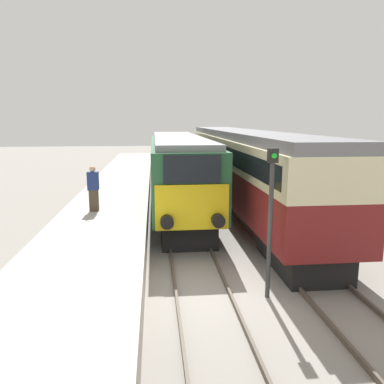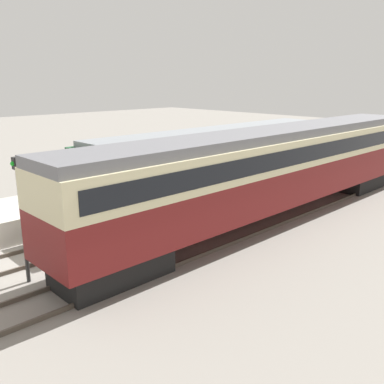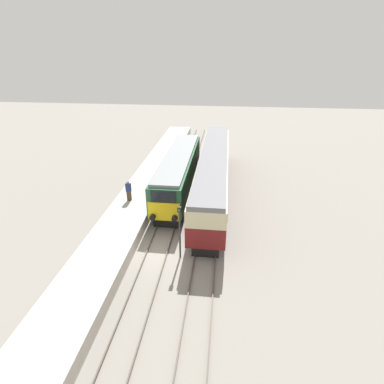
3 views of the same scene
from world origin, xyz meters
TOP-DOWN VIEW (x-y plane):
  - ground_plane at (0.00, 0.00)m, footprint 120.00×120.00m
  - platform_left at (-3.30, 8.00)m, footprint 3.50×50.00m
  - rails_near_track at (0.00, 5.00)m, footprint 1.51×60.00m
  - rails_far_track at (3.40, 5.00)m, footprint 1.50×60.00m
  - locomotive at (0.00, 10.27)m, footprint 2.70×15.55m
  - passenger_carriage at (3.40, 10.10)m, footprint 2.75×21.36m
  - person_on_platform at (-3.69, 5.72)m, footprint 0.44×0.26m
  - signal_post at (1.70, -0.39)m, footprint 0.24×0.28m

SIDE VIEW (x-z plane):
  - ground_plane at x=0.00m, z-range 0.00..0.00m
  - rails_near_track at x=0.00m, z-range 0.00..0.14m
  - rails_far_track at x=3.40m, z-range 0.00..0.14m
  - platform_left at x=-3.30m, z-range 0.00..1.01m
  - person_on_platform at x=-3.69m, z-range 1.01..2.85m
  - locomotive at x=0.00m, z-range 0.25..4.06m
  - signal_post at x=1.70m, z-range 0.37..4.33m
  - passenger_carriage at x=3.40m, z-range 0.45..4.56m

